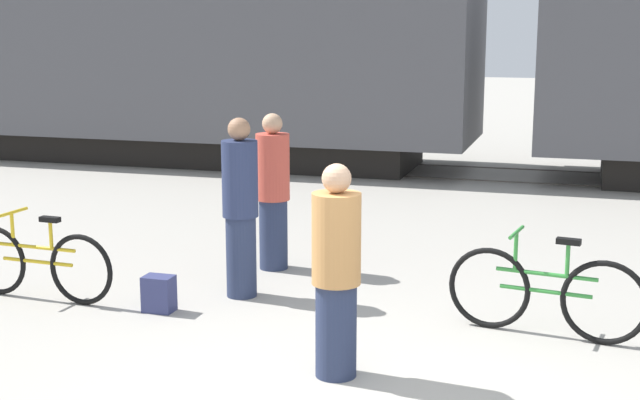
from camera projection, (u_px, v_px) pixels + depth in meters
freight_train at (510, 24)px, 15.33m from camera, size 28.68×2.92×5.06m
rail_near at (500, 181)px, 15.17m from camera, size 40.68×0.07×0.01m
rail_far at (507, 168)px, 16.52m from camera, size 40.68×0.07×0.01m
bicycle_green at (545, 293)px, 7.60m from camera, size 1.69×0.46×0.91m
bicycle_yellow at (38, 263)px, 8.63m from camera, size 1.68×0.46×0.86m
person_in_tan at (336, 273)px, 6.66m from camera, size 0.37×0.37×1.64m
person_in_red at (273, 192)px, 9.64m from camera, size 0.37×0.37×1.71m
person_in_navy at (240, 208)px, 8.64m from camera, size 0.35×0.35×1.77m
backpack at (159, 294)px, 8.30m from camera, size 0.28×0.20×0.34m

